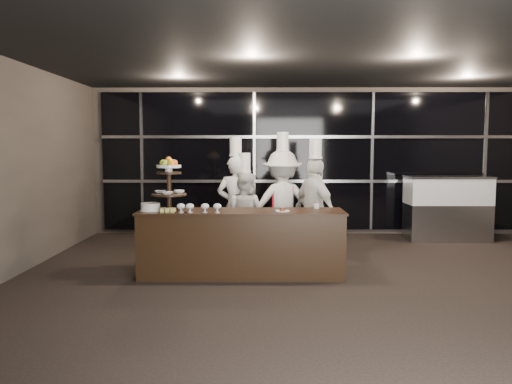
{
  "coord_description": "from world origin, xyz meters",
  "views": [
    {
      "loc": [
        -1.11,
        -5.27,
        1.8
      ],
      "look_at": [
        -1.15,
        1.88,
        1.15
      ],
      "focal_mm": 35.0,
      "sensor_mm": 36.0,
      "label": 1
    }
  ],
  "objects_px": {
    "chef_a": "(236,205)",
    "chef_c": "(282,204)",
    "buffet_counter": "(242,243)",
    "display_stand": "(169,180)",
    "layer_cake": "(150,207)",
    "chef_b": "(245,214)",
    "display_case": "(447,205)",
    "chef_d": "(315,209)"
  },
  "relations": [
    {
      "from": "display_stand",
      "to": "chef_b",
      "type": "distance_m",
      "value": 1.59
    },
    {
      "from": "chef_a",
      "to": "chef_c",
      "type": "height_order",
      "value": "chef_c"
    },
    {
      "from": "chef_a",
      "to": "chef_c",
      "type": "bearing_deg",
      "value": 5.12
    },
    {
      "from": "buffet_counter",
      "to": "chef_c",
      "type": "bearing_deg",
      "value": 62.51
    },
    {
      "from": "layer_cake",
      "to": "chef_c",
      "type": "xyz_separation_m",
      "value": [
        1.87,
        1.25,
        -0.1
      ]
    },
    {
      "from": "buffet_counter",
      "to": "chef_d",
      "type": "bearing_deg",
      "value": 36.44
    },
    {
      "from": "display_stand",
      "to": "display_case",
      "type": "height_order",
      "value": "display_stand"
    },
    {
      "from": "display_case",
      "to": "chef_c",
      "type": "relative_size",
      "value": 0.77
    },
    {
      "from": "buffet_counter",
      "to": "display_case",
      "type": "distance_m",
      "value": 4.74
    },
    {
      "from": "chef_a",
      "to": "chef_d",
      "type": "xyz_separation_m",
      "value": [
        1.24,
        -0.31,
        -0.03
      ]
    },
    {
      "from": "chef_a",
      "to": "layer_cake",
      "type": "bearing_deg",
      "value": -133.55
    },
    {
      "from": "display_case",
      "to": "chef_d",
      "type": "relative_size",
      "value": 0.81
    },
    {
      "from": "layer_cake",
      "to": "display_case",
      "type": "height_order",
      "value": "display_case"
    },
    {
      "from": "display_stand",
      "to": "layer_cake",
      "type": "xyz_separation_m",
      "value": [
        -0.25,
        -0.05,
        -0.37
      ]
    },
    {
      "from": "buffet_counter",
      "to": "chef_c",
      "type": "distance_m",
      "value": 1.41
    },
    {
      "from": "display_stand",
      "to": "chef_c",
      "type": "bearing_deg",
      "value": 36.42
    },
    {
      "from": "layer_cake",
      "to": "chef_a",
      "type": "xyz_separation_m",
      "value": [
        1.12,
        1.18,
        -0.12
      ]
    },
    {
      "from": "buffet_counter",
      "to": "chef_d",
      "type": "relative_size",
      "value": 1.47
    },
    {
      "from": "chef_a",
      "to": "chef_b",
      "type": "relative_size",
      "value": 1.15
    },
    {
      "from": "layer_cake",
      "to": "chef_b",
      "type": "distance_m",
      "value": 1.7
    },
    {
      "from": "chef_d",
      "to": "chef_a",
      "type": "bearing_deg",
      "value": 165.88
    },
    {
      "from": "layer_cake",
      "to": "chef_b",
      "type": "xyz_separation_m",
      "value": [
        1.26,
        1.1,
        -0.25
      ]
    },
    {
      "from": "buffet_counter",
      "to": "chef_c",
      "type": "xyz_separation_m",
      "value": [
        0.62,
        1.2,
        0.41
      ]
    },
    {
      "from": "chef_c",
      "to": "chef_d",
      "type": "height_order",
      "value": "chef_c"
    },
    {
      "from": "display_stand",
      "to": "chef_b",
      "type": "height_order",
      "value": "chef_b"
    },
    {
      "from": "display_case",
      "to": "chef_c",
      "type": "xyz_separation_m",
      "value": [
        -3.25,
        -1.52,
        0.19
      ]
    },
    {
      "from": "chef_a",
      "to": "chef_c",
      "type": "xyz_separation_m",
      "value": [
        0.75,
        0.07,
        0.02
      ]
    },
    {
      "from": "buffet_counter",
      "to": "layer_cake",
      "type": "bearing_deg",
      "value": -177.71
    },
    {
      "from": "buffet_counter",
      "to": "display_case",
      "type": "height_order",
      "value": "display_case"
    },
    {
      "from": "display_stand",
      "to": "chef_c",
      "type": "distance_m",
      "value": 2.07
    },
    {
      "from": "layer_cake",
      "to": "chef_a",
      "type": "height_order",
      "value": "chef_a"
    },
    {
      "from": "buffet_counter",
      "to": "display_stand",
      "type": "height_order",
      "value": "display_stand"
    },
    {
      "from": "chef_b",
      "to": "display_stand",
      "type": "bearing_deg",
      "value": -133.97
    },
    {
      "from": "chef_a",
      "to": "chef_c",
      "type": "distance_m",
      "value": 0.76
    },
    {
      "from": "chef_b",
      "to": "chef_c",
      "type": "relative_size",
      "value": 0.84
    },
    {
      "from": "layer_cake",
      "to": "chef_c",
      "type": "bearing_deg",
      "value": 33.65
    },
    {
      "from": "display_stand",
      "to": "chef_c",
      "type": "xyz_separation_m",
      "value": [
        1.62,
        1.2,
        -0.46
      ]
    },
    {
      "from": "chef_b",
      "to": "chef_d",
      "type": "xyz_separation_m",
      "value": [
        1.1,
        -0.23,
        0.11
      ]
    },
    {
      "from": "chef_a",
      "to": "chef_b",
      "type": "xyz_separation_m",
      "value": [
        0.14,
        -0.08,
        -0.14
      ]
    },
    {
      "from": "display_stand",
      "to": "chef_d",
      "type": "distance_m",
      "value": 2.32
    },
    {
      "from": "layer_cake",
      "to": "display_case",
      "type": "relative_size",
      "value": 0.19
    },
    {
      "from": "layer_cake",
      "to": "chef_d",
      "type": "height_order",
      "value": "chef_d"
    }
  ]
}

